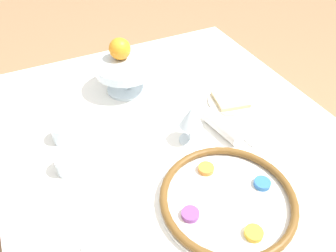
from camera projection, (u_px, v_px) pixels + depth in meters
name	position (u px, v px, depth m)	size (l,w,h in m)	color
dining_table	(178.00, 213.00, 1.20)	(1.24, 1.00, 0.72)	white
seder_plate	(228.00, 199.00, 0.80)	(0.33, 0.33, 0.03)	silver
wine_glass	(191.00, 118.00, 0.91)	(0.07, 0.07, 0.12)	silver
fruit_stand	(125.00, 70.00, 1.11)	(0.20, 0.20, 0.11)	silver
orange_fruit	(120.00, 49.00, 1.09)	(0.07, 0.07, 0.07)	orange
bread_plate	(230.00, 101.00, 1.10)	(0.15, 0.15, 0.02)	beige
napkin_roll	(223.00, 126.00, 0.98)	(0.15, 0.07, 0.05)	white
cup_near	(63.00, 133.00, 0.95)	(0.06, 0.06, 0.06)	silver
cup_mid	(67.00, 164.00, 0.86)	(0.06, 0.06, 0.06)	silver
fork_left	(122.00, 248.00, 0.72)	(0.03, 0.16, 0.01)	silver
fork_right	(117.00, 237.00, 0.74)	(0.02, 0.16, 0.01)	silver
spoon	(238.00, 131.00, 0.99)	(0.15, 0.04, 0.01)	silver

